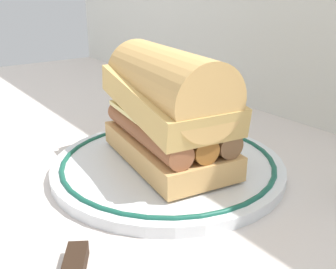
# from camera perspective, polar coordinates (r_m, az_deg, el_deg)

# --- Properties ---
(ground_plane) EXTENTS (1.50, 1.50, 0.00)m
(ground_plane) POSITION_cam_1_polar(r_m,az_deg,el_deg) (0.45, -4.97, -6.10)
(ground_plane) COLOR silver
(plate) EXTENTS (0.27, 0.27, 0.01)m
(plate) POSITION_cam_1_polar(r_m,az_deg,el_deg) (0.46, 0.00, -4.38)
(plate) COLOR white
(plate) RESTS_ON ground_plane
(sausage_sandwich) EXTENTS (0.19, 0.12, 0.13)m
(sausage_sandwich) POSITION_cam_1_polar(r_m,az_deg,el_deg) (0.43, 0.00, 4.17)
(sausage_sandwich) COLOR tan
(sausage_sandwich) RESTS_ON plate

